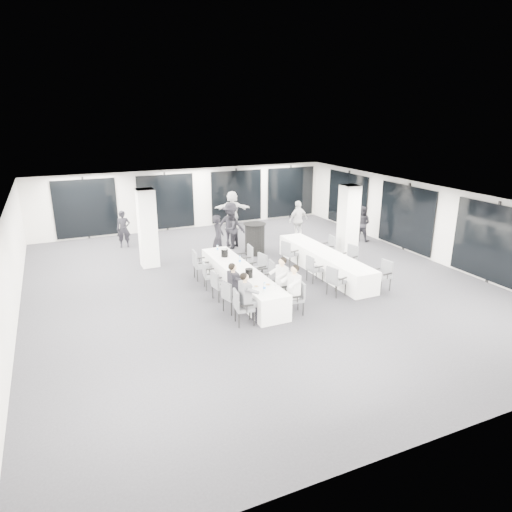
{
  "coord_description": "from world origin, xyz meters",
  "views": [
    {
      "loc": [
        -5.69,
        -12.68,
        5.45
      ],
      "look_at": [
        -0.1,
        -0.2,
        1.02
      ],
      "focal_mm": 32.0,
      "sensor_mm": 36.0,
      "label": 1
    }
  ],
  "objects_px": {
    "chair_side_left_far": "(288,252)",
    "chair_side_right_near": "(384,273)",
    "chair_main_left_fourth": "(208,274)",
    "chair_main_right_second": "(285,286)",
    "chair_main_right_fourth": "(259,267)",
    "chair_side_left_mid": "(313,267)",
    "standing_guest_g": "(123,227)",
    "chair_side_right_mid": "(350,257)",
    "standing_guest_b": "(231,227)",
    "chair_side_right_far": "(329,247)",
    "standing_guest_h": "(362,221)",
    "chair_main_right_near": "(297,296)",
    "chair_main_left_mid": "(219,284)",
    "standing_guest_d": "(298,217)",
    "standing_guest_f": "(232,207)",
    "ice_bucket_near": "(249,273)",
    "standing_guest_c": "(231,222)",
    "standing_guest_a": "(218,235)",
    "cocktail_table": "(255,239)",
    "banquet_table_side": "(324,262)",
    "ice_bucket_far": "(225,253)",
    "chair_main_left_far": "(199,263)",
    "banquet_table_main": "(241,281)",
    "chair_main_left_second": "(230,295)",
    "chair_main_left_near": "(241,305)",
    "chair_side_left_near": "(335,279)",
    "chair_main_right_far": "(246,258)",
    "chair_main_right_mid": "(267,274)"
  },
  "relations": [
    {
      "from": "standing_guest_g",
      "to": "chair_main_right_far",
      "type": "bearing_deg",
      "value": -47.96
    },
    {
      "from": "chair_main_left_far",
      "to": "chair_side_left_mid",
      "type": "relative_size",
      "value": 1.12
    },
    {
      "from": "chair_main_right_second",
      "to": "chair_main_left_far",
      "type": "bearing_deg",
      "value": 36.36
    },
    {
      "from": "chair_main_left_mid",
      "to": "chair_side_left_far",
      "type": "bearing_deg",
      "value": 109.7
    },
    {
      "from": "banquet_table_side",
      "to": "chair_main_right_near",
      "type": "bearing_deg",
      "value": -134.11
    },
    {
      "from": "chair_side_left_far",
      "to": "standing_guest_d",
      "type": "relative_size",
      "value": 0.49
    },
    {
      "from": "banquet_table_main",
      "to": "chair_side_right_mid",
      "type": "distance_m",
      "value": 4.16
    },
    {
      "from": "chair_main_right_mid",
      "to": "standing_guest_b",
      "type": "distance_m",
      "value": 4.75
    },
    {
      "from": "chair_main_right_fourth",
      "to": "standing_guest_g",
      "type": "xyz_separation_m",
      "value": [
        -3.36,
        5.98,
        0.31
      ]
    },
    {
      "from": "standing_guest_c",
      "to": "standing_guest_f",
      "type": "height_order",
      "value": "standing_guest_c"
    },
    {
      "from": "standing_guest_c",
      "to": "standing_guest_d",
      "type": "relative_size",
      "value": 1.09
    },
    {
      "from": "chair_side_right_near",
      "to": "chair_side_right_mid",
      "type": "xyz_separation_m",
      "value": [
        -0.0,
        1.79,
        0.0
      ]
    },
    {
      "from": "banquet_table_main",
      "to": "chair_main_right_fourth",
      "type": "bearing_deg",
      "value": 29.61
    },
    {
      "from": "chair_main_right_mid",
      "to": "chair_side_right_mid",
      "type": "relative_size",
      "value": 0.99
    },
    {
      "from": "chair_main_left_near",
      "to": "chair_main_left_second",
      "type": "distance_m",
      "value": 0.8
    },
    {
      "from": "chair_main_left_second",
      "to": "standing_guest_f",
      "type": "relative_size",
      "value": 0.46
    },
    {
      "from": "standing_guest_c",
      "to": "chair_side_left_mid",
      "type": "bearing_deg",
      "value": 143.47
    },
    {
      "from": "chair_side_left_far",
      "to": "standing_guest_f",
      "type": "bearing_deg",
      "value": 163.76
    },
    {
      "from": "standing_guest_f",
      "to": "standing_guest_a",
      "type": "bearing_deg",
      "value": 83.01
    },
    {
      "from": "chair_main_right_second",
      "to": "standing_guest_b",
      "type": "relative_size",
      "value": 0.54
    },
    {
      "from": "cocktail_table",
      "to": "standing_guest_a",
      "type": "height_order",
      "value": "standing_guest_a"
    },
    {
      "from": "chair_main_left_fourth",
      "to": "standing_guest_g",
      "type": "distance_m",
      "value": 6.03
    },
    {
      "from": "standing_guest_h",
      "to": "chair_main_left_fourth",
      "type": "bearing_deg",
      "value": 70.3
    },
    {
      "from": "standing_guest_g",
      "to": "ice_bucket_near",
      "type": "height_order",
      "value": "standing_guest_g"
    },
    {
      "from": "chair_main_right_fourth",
      "to": "chair_main_left_near",
      "type": "bearing_deg",
      "value": 136.2
    },
    {
      "from": "standing_guest_a",
      "to": "standing_guest_g",
      "type": "distance_m",
      "value": 4.34
    },
    {
      "from": "chair_main_left_near",
      "to": "standing_guest_f",
      "type": "bearing_deg",
      "value": 167.74
    },
    {
      "from": "chair_main_right_near",
      "to": "chair_side_right_mid",
      "type": "bearing_deg",
      "value": -47.99
    },
    {
      "from": "standing_guest_f",
      "to": "ice_bucket_near",
      "type": "height_order",
      "value": "standing_guest_f"
    },
    {
      "from": "chair_side_left_far",
      "to": "chair_side_right_near",
      "type": "bearing_deg",
      "value": 12.72
    },
    {
      "from": "standing_guest_g",
      "to": "ice_bucket_near",
      "type": "xyz_separation_m",
      "value": [
        2.48,
        -7.2,
        0.02
      ]
    },
    {
      "from": "banquet_table_main",
      "to": "chair_side_right_near",
      "type": "height_order",
      "value": "chair_side_right_near"
    },
    {
      "from": "chair_main_right_far",
      "to": "standing_guest_d",
      "type": "relative_size",
      "value": 0.51
    },
    {
      "from": "chair_main_left_fourth",
      "to": "chair_main_right_second",
      "type": "xyz_separation_m",
      "value": [
        1.66,
        -2.03,
        0.06
      ]
    },
    {
      "from": "chair_main_right_near",
      "to": "chair_main_left_second",
      "type": "bearing_deg",
      "value": 72.2
    },
    {
      "from": "banquet_table_main",
      "to": "chair_main_left_fourth",
      "type": "height_order",
      "value": "chair_main_left_fourth"
    },
    {
      "from": "chair_main_left_far",
      "to": "chair_side_right_far",
      "type": "distance_m",
      "value": 4.99
    },
    {
      "from": "chair_main_left_mid",
      "to": "standing_guest_d",
      "type": "distance_m",
      "value": 7.34
    },
    {
      "from": "chair_main_right_fourth",
      "to": "chair_side_left_mid",
      "type": "xyz_separation_m",
      "value": [
        1.66,
        -0.63,
        -0.05
      ]
    },
    {
      "from": "chair_main_right_near",
      "to": "chair_side_right_far",
      "type": "bearing_deg",
      "value": -34.68
    },
    {
      "from": "chair_side_left_far",
      "to": "chair_side_left_mid",
      "type": "bearing_deg",
      "value": -14.68
    },
    {
      "from": "chair_main_left_mid",
      "to": "chair_side_left_near",
      "type": "relative_size",
      "value": 0.96
    },
    {
      "from": "chair_side_left_far",
      "to": "chair_side_right_near",
      "type": "relative_size",
      "value": 0.99
    },
    {
      "from": "chair_main_right_far",
      "to": "ice_bucket_far",
      "type": "distance_m",
      "value": 0.93
    },
    {
      "from": "chair_side_right_far",
      "to": "standing_guest_h",
      "type": "relative_size",
      "value": 0.56
    },
    {
      "from": "chair_side_right_mid",
      "to": "ice_bucket_far",
      "type": "height_order",
      "value": "ice_bucket_far"
    },
    {
      "from": "banquet_table_side",
      "to": "standing_guest_g",
      "type": "bearing_deg",
      "value": 134.46
    },
    {
      "from": "chair_side_right_mid",
      "to": "banquet_table_side",
      "type": "bearing_deg",
      "value": 54.41
    },
    {
      "from": "chair_main_left_second",
      "to": "chair_side_right_mid",
      "type": "xyz_separation_m",
      "value": [
        4.98,
        1.42,
        0.01
      ]
    },
    {
      "from": "standing_guest_d",
      "to": "ice_bucket_far",
      "type": "height_order",
      "value": "standing_guest_d"
    }
  ]
}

